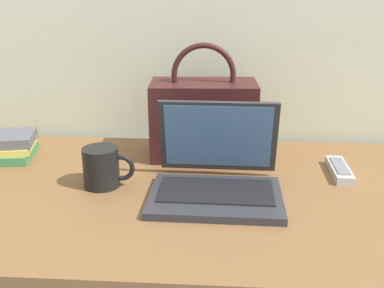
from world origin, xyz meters
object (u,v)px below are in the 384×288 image
Objects in this scene: coffee_mug at (102,167)px; handbag at (203,118)px; remote_control_near at (339,170)px; laptop at (217,175)px; book_stack at (4,146)px.

handbag is at bearing 43.89° from coffee_mug.
handbag is at bearing 162.76° from remote_control_near.
laptop reaches higher than book_stack.
laptop is at bearing -157.29° from remote_control_near.
remote_control_near is (0.33, 0.14, -0.03)m from laptop.
coffee_mug is 0.62m from remote_control_near.
coffee_mug is 0.81× the size of remote_control_near.
book_stack is (-0.57, -0.06, -0.08)m from handbag.
laptop reaches higher than remote_control_near.
coffee_mug is 0.38m from book_stack.
handbag is 0.58m from book_stack.
remote_control_near is 0.84× the size of book_stack.
laptop is at bearing -17.22° from book_stack.
handbag is 1.72× the size of book_stack.
laptop is 0.36m from remote_control_near.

